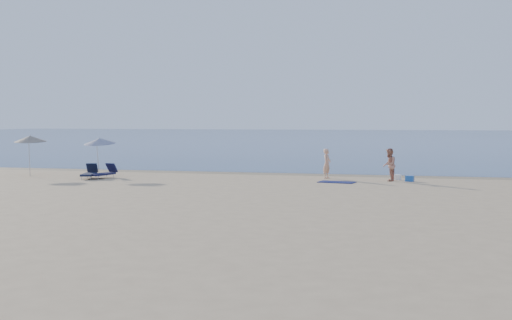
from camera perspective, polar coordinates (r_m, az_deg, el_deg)
The scene contains 12 objects.
ground at distance 18.30m, azimuth -10.44°, elevation -6.22°, with size 160.00×160.00×0.00m, color tan.
sea at distance 116.72m, azimuth 10.11°, elevation 2.03°, with size 240.00×160.00×0.01m, color navy.
wet_sand_strip at distance 36.73m, azimuth 2.06°, elevation -1.24°, with size 240.00×1.60×0.00m, color #847254.
person_left at distance 34.02m, azimuth 6.33°, elevation -0.32°, with size 0.57×0.38×1.57m, color #E4A480.
person_right at distance 33.02m, azimuth 11.76°, elevation -0.42°, with size 0.81×0.63×1.66m, color tan.
beach_towel at distance 32.03m, azimuth 7.19°, elevation -1.96°, with size 1.76×0.98×0.03m, color #0E1447.
white_bag at distance 33.88m, azimuth 12.47°, elevation -1.51°, with size 0.32×0.27×0.27m, color white.
blue_cooler at distance 33.15m, azimuth 13.50°, elevation -1.62°, with size 0.41×0.29×0.29m, color #215AB4.
umbrella_near at distance 36.00m, azimuth -13.73°, elevation 1.66°, with size 1.83×1.85×2.24m.
umbrella_far at distance 37.59m, azimuth -19.42°, elevation 1.79°, with size 2.17×2.18×2.32m.
lounger_left at distance 34.99m, azimuth -14.59°, elevation -1.14°, with size 1.00×1.83×0.77m.
lounger_right at distance 34.97m, azimuth -13.34°, elevation -1.13°, with size 0.91×1.81×0.77m.
Camera 1 is at (7.42, -16.44, 3.11)m, focal length 45.00 mm.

